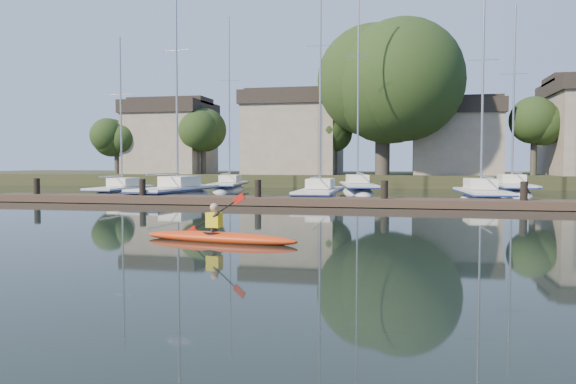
% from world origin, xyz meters
% --- Properties ---
extents(ground, '(160.00, 160.00, 0.00)m').
position_xyz_m(ground, '(0.00, 0.00, 0.00)').
color(ground, black).
rests_on(ground, ground).
extents(kayak, '(4.33, 1.27, 1.37)m').
position_xyz_m(kayak, '(-0.70, 1.57, 0.17)').
color(kayak, '#C74E0F').
rests_on(kayak, ground).
extents(dock, '(34.00, 2.00, 1.80)m').
position_xyz_m(dock, '(0.00, 14.00, 0.20)').
color(dock, '#453227').
rests_on(dock, ground).
extents(sailboat_0, '(1.97, 6.81, 10.77)m').
position_xyz_m(sailboat_0, '(-13.06, 19.23, -0.18)').
color(sailboat_0, silver).
rests_on(sailboat_0, ground).
extents(sailboat_1, '(3.10, 9.01, 14.45)m').
position_xyz_m(sailboat_1, '(-8.85, 17.76, -0.20)').
color(sailboat_1, silver).
rests_on(sailboat_1, ground).
extents(sailboat_2, '(2.15, 8.66, 14.28)m').
position_xyz_m(sailboat_2, '(-0.62, 17.95, -0.18)').
color(sailboat_2, silver).
rests_on(sailboat_2, ground).
extents(sailboat_3, '(2.60, 8.03, 12.75)m').
position_xyz_m(sailboat_3, '(7.82, 18.57, -0.19)').
color(sailboat_3, silver).
rests_on(sailboat_3, ground).
extents(sailboat_5, '(2.98, 8.51, 13.79)m').
position_xyz_m(sailboat_5, '(-8.74, 27.22, -0.17)').
color(sailboat_5, silver).
rests_on(sailboat_5, ground).
extents(sailboat_6, '(3.78, 10.14, 15.79)m').
position_xyz_m(sailboat_6, '(0.73, 26.33, -0.18)').
color(sailboat_6, silver).
rests_on(sailboat_6, ground).
extents(sailboat_7, '(2.21, 8.37, 13.50)m').
position_xyz_m(sailboat_7, '(10.73, 26.65, -0.20)').
color(sailboat_7, silver).
rests_on(sailboat_7, ground).
extents(shore, '(90.00, 25.25, 12.75)m').
position_xyz_m(shore, '(1.61, 40.29, 3.23)').
color(shore, '#27361B').
rests_on(shore, ground).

